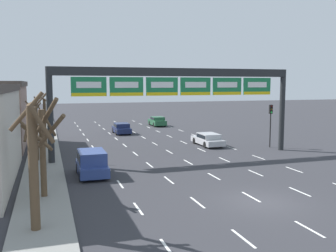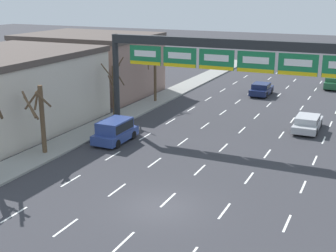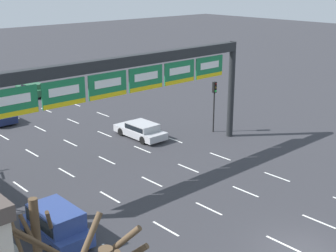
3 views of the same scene
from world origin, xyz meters
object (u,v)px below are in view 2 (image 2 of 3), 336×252
Objects in this scene: sign_gantry at (237,59)px; tree_bare_second at (40,115)px; car_green at (334,82)px; car_navy at (261,89)px; tree_bare_closest at (155,74)px; car_silver at (308,122)px; suv_blue at (115,130)px; tree_bare_third at (114,87)px.

tree_bare_second is at bearing -140.25° from sign_gantry.
sign_gantry is at bearing -102.06° from car_green.
tree_bare_closest is (-9.36, -7.99, 2.20)m from car_navy.
sign_gantry is 8.80m from car_silver.
tree_bare_closest is at bearing -136.87° from car_green.
tree_bare_second is (-11.30, -9.40, -3.35)m from sign_gantry.
tree_bare_closest is (-3.15, 13.41, 1.95)m from suv_blue.
tree_bare_second is 0.89× the size of tree_bare_third.
car_green is at bearing 63.78° from tree_bare_second.
tree_bare_third is at bearing -169.04° from car_silver.
sign_gantry is 15.08m from tree_bare_second.
car_navy is 0.86× the size of tree_bare_second.
tree_bare_second is (-0.09, -18.03, 0.01)m from tree_bare_closest.
car_green reaches higher than car_silver.
tree_bare_closest is 7.28m from tree_bare_third.
tree_bare_second is at bearing -109.97° from car_navy.
car_navy is 22.28m from suv_blue.
suv_blue is at bearing -76.79° from tree_bare_closest.
car_green is at bearing 77.94° from sign_gantry.
car_green is 37.21m from tree_bare_second.
car_navy is at bearing 119.62° from car_silver.
car_green is at bearing 46.37° from car_navy.
sign_gantry reaches higher than car_silver.
sign_gantry reaches higher than tree_bare_third.
suv_blue reaches higher than car_green.
sign_gantry reaches higher than tree_bare_second.
tree_bare_closest is at bearing -139.52° from car_navy.
car_silver is 16.83m from tree_bare_closest.
tree_bare_third is at bearing -122.96° from car_navy.
sign_gantry is at bearing -37.61° from tree_bare_closest.
sign_gantry is 5.24× the size of car_green.
tree_bare_second reaches higher than suv_blue.
tree_bare_second reaches higher than car_navy.
car_green is at bearing 89.61° from car_silver.
car_navy is (-6.96, -7.30, -0.02)m from car_green.
tree_bare_closest is 0.99× the size of tree_bare_third.
tree_bare_third is (-3.67, 6.15, 1.96)m from suv_blue.
car_green is 31.58m from suv_blue.
sign_gantry reaches higher than suv_blue.
suv_blue is at bearing -106.20° from car_navy.
car_silver is at bearing 40.72° from tree_bare_second.
car_silver is 0.88× the size of tree_bare_closest.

